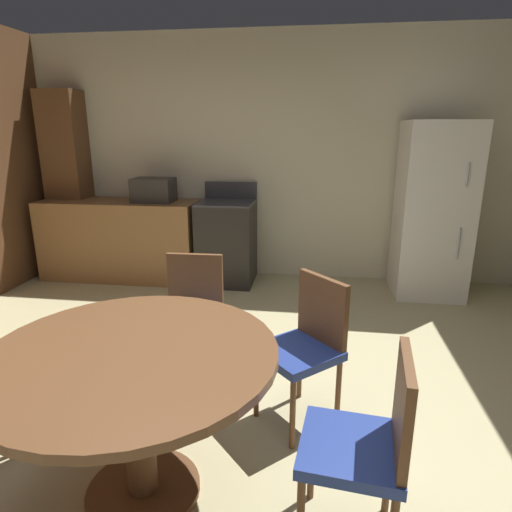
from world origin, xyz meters
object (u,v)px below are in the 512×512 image
microwave (154,190)px  chair_east (369,440)px  dining_table (134,381)px  chair_north (192,311)px  refrigerator (433,211)px  oven_range (227,242)px  chair_northeast (307,341)px

microwave → chair_east: microwave is taller
dining_table → chair_north: chair_north is taller
refrigerator → microwave: bearing=179.0°
refrigerator → chair_north: 2.81m
microwave → dining_table: microwave is taller
microwave → dining_table: bearing=-71.3°
oven_range → dining_table: oven_range is taller
chair_east → chair_northeast: (-0.27, 0.80, 0.00)m
chair_north → oven_range: bearing=-176.7°
refrigerator → chair_northeast: bearing=-117.7°
chair_east → chair_northeast: same height
microwave → oven_range: bearing=0.3°
chair_northeast → dining_table: bearing=0.0°
dining_table → microwave: bearing=108.7°
dining_table → chair_east: bearing=-6.3°
chair_east → chair_north: (-1.04, 1.12, 0.00)m
microwave → chair_north: 2.31m
refrigerator → chair_east: (-0.93, -3.09, -0.38)m
chair_north → chair_northeast: bearing=65.6°
oven_range → refrigerator: refrigerator is taller
oven_range → microwave: size_ratio=2.50×
microwave → chair_north: (1.00, -2.01, -0.53)m
refrigerator → chair_north: (-1.97, -1.96, -0.38)m
chair_east → chair_north: same height
oven_range → chair_northeast: 2.53m
oven_range → refrigerator: 2.19m
refrigerator → chair_northeast: 2.61m
chair_north → microwave: bearing=-155.4°
dining_table → chair_north: 1.02m
chair_northeast → oven_range: bearing=-110.8°
microwave → refrigerator: bearing=-1.0°
dining_table → chair_north: (-0.03, 1.01, -0.11)m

